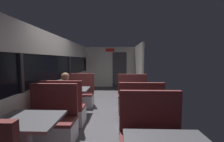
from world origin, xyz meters
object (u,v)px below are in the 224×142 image
object	(u,v)px
bench_mid_window_facing_entry	(79,96)
dining_table_near_window	(28,126)
bench_rear_aisle_facing_end	(140,115)
seated_passenger	(65,102)
bench_rear_aisle_facing_entry	(133,98)
dining_table_mid_window	(73,92)
coffee_cup_primary	(133,90)
dining_table_rear_aisle	(136,94)
bench_mid_window_facing_end	(64,111)
coffee_cup_secondary	(74,88)
bench_near_window_facing_entry	(51,124)

from	to	relation	value
bench_mid_window_facing_entry	dining_table_near_window	bearing A→B (deg)	-90.00
bench_rear_aisle_facing_end	seated_passenger	distance (m)	1.82
dining_table_near_window	bench_rear_aisle_facing_entry	distance (m)	3.18
dining_table_mid_window	coffee_cup_primary	size ratio (longest dim) A/B	10.00
bench_rear_aisle_facing_entry	dining_table_rear_aisle	bearing A→B (deg)	-90.00
bench_rear_aisle_facing_end	bench_rear_aisle_facing_entry	size ratio (longest dim) A/B	1.00
bench_rear_aisle_facing_entry	bench_mid_window_facing_entry	bearing A→B (deg)	173.62
bench_mid_window_facing_end	bench_rear_aisle_facing_end	world-z (taller)	same
dining_table_near_window	coffee_cup_primary	world-z (taller)	coffee_cup_primary
dining_table_mid_window	bench_rear_aisle_facing_entry	bearing A→B (deg)	15.59
dining_table_rear_aisle	bench_rear_aisle_facing_end	world-z (taller)	bench_rear_aisle_facing_end
bench_mid_window_facing_entry	coffee_cup_secondary	world-z (taller)	bench_mid_window_facing_entry
coffee_cup_primary	bench_rear_aisle_facing_entry	bearing A→B (deg)	83.78
coffee_cup_secondary	bench_mid_window_facing_end	bearing A→B (deg)	-98.27
dining_table_near_window	bench_near_window_facing_entry	world-z (taller)	bench_near_window_facing_entry
dining_table_rear_aisle	coffee_cup_primary	bearing A→B (deg)	-127.94
bench_mid_window_facing_entry	bench_rear_aisle_facing_end	distance (m)	2.40
seated_passenger	bench_rear_aisle_facing_entry	bearing A→B (deg)	32.18
bench_near_window_facing_entry	seated_passenger	size ratio (longest dim) A/B	0.87
dining_table_near_window	dining_table_rear_aisle	world-z (taller)	same
dining_table_near_window	bench_near_window_facing_entry	distance (m)	0.77
dining_table_mid_window	dining_table_near_window	bearing A→B (deg)	-90.00
bench_mid_window_facing_end	bench_rear_aisle_facing_entry	bearing A→B (deg)	33.81
bench_near_window_facing_entry	dining_table_rear_aisle	distance (m)	2.18
seated_passenger	coffee_cup_secondary	world-z (taller)	seated_passenger
bench_near_window_facing_entry	dining_table_mid_window	world-z (taller)	bench_near_window_facing_entry
bench_mid_window_facing_end	coffee_cup_secondary	xyz separation A→B (m)	(0.08, 0.56, 0.46)
dining_table_near_window	dining_table_mid_window	xyz separation A→B (m)	(0.00, 2.11, 0.00)
bench_mid_window_facing_entry	coffee_cup_primary	world-z (taller)	bench_mid_window_facing_entry
bench_mid_window_facing_entry	bench_rear_aisle_facing_end	size ratio (longest dim) A/B	1.00
coffee_cup_primary	coffee_cup_secondary	bearing A→B (deg)	173.81
seated_passenger	dining_table_mid_window	bearing A→B (deg)	90.00
bench_rear_aisle_facing_end	coffee_cup_secondary	xyz separation A→B (m)	(-1.71, 0.76, 0.46)
dining_table_rear_aisle	bench_rear_aisle_facing_end	distance (m)	0.77
bench_mid_window_facing_end	coffee_cup_secondary	size ratio (longest dim) A/B	12.22
bench_rear_aisle_facing_end	bench_rear_aisle_facing_entry	bearing A→B (deg)	90.00
bench_rear_aisle_facing_end	coffee_cup_primary	bearing A→B (deg)	98.60
bench_rear_aisle_facing_entry	coffee_cup_primary	bearing A→B (deg)	-96.22
dining_table_mid_window	coffee_cup_primary	distance (m)	1.74
bench_mid_window_facing_entry	seated_passenger	distance (m)	1.34
dining_table_near_window	coffee_cup_secondary	xyz separation A→B (m)	(0.08, 1.97, 0.15)
bench_rear_aisle_facing_end	coffee_cup_primary	world-z (taller)	bench_rear_aisle_facing_end
bench_rear_aisle_facing_end	coffee_cup_primary	size ratio (longest dim) A/B	12.22
dining_table_rear_aisle	bench_mid_window_facing_entry	bearing A→B (deg)	153.32
dining_table_mid_window	bench_rear_aisle_facing_entry	distance (m)	1.88
bench_mid_window_facing_end	dining_table_rear_aisle	xyz separation A→B (m)	(1.79, 0.50, 0.31)
dining_table_near_window	bench_rear_aisle_facing_entry	bearing A→B (deg)	55.51
bench_mid_window_facing_end	bench_mid_window_facing_entry	bearing A→B (deg)	90.00
dining_table_near_window	bench_mid_window_facing_entry	xyz separation A→B (m)	(0.00, 2.81, -0.31)
dining_table_near_window	bench_mid_window_facing_end	bearing A→B (deg)	90.00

